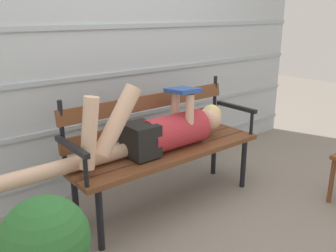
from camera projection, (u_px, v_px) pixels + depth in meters
ground_plane at (180, 212)px, 2.73m from camera, size 12.00×12.00×0.00m
house_siding at (118, 50)px, 2.98m from camera, size 4.55×0.08×2.29m
park_bench at (162, 141)px, 2.74m from camera, size 1.56×0.46×0.91m
reclining_person at (158, 131)px, 2.60m from camera, size 1.74×0.27×0.55m
potted_plant at (46, 251)px, 1.72m from camera, size 0.43×0.43×0.63m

